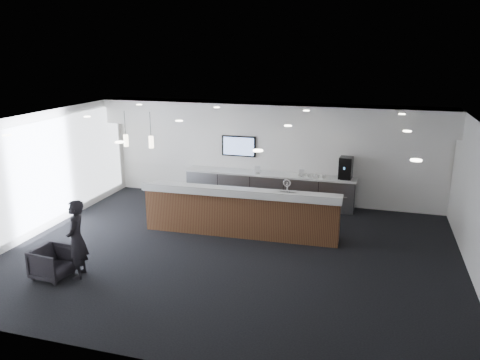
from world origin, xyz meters
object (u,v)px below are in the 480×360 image
(lounge_guest, at_px, (77,239))
(service_counter, at_px, (241,212))
(armchair, at_px, (53,263))
(coffee_machine, at_px, (346,168))

(lounge_guest, bearing_deg, service_counter, 121.79)
(service_counter, height_order, armchair, service_counter)
(service_counter, xyz_separation_m, armchair, (-3.00, -3.30, -0.25))
(service_counter, relative_size, armchair, 6.94)
(coffee_machine, relative_size, armchair, 0.87)
(service_counter, distance_m, armchair, 4.47)
(coffee_machine, bearing_deg, lounge_guest, -125.91)
(service_counter, relative_size, coffee_machine, 7.96)
(armchair, height_order, lounge_guest, lounge_guest)
(armchair, bearing_deg, coffee_machine, -38.55)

